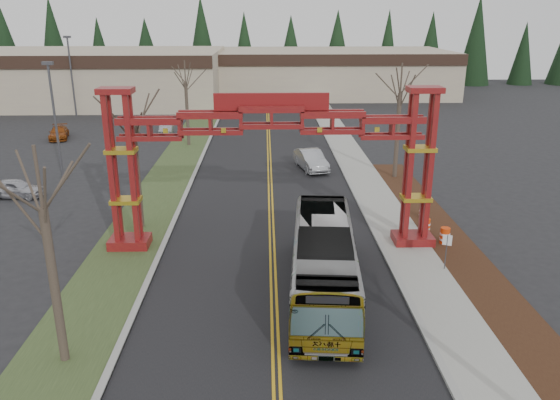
{
  "coord_description": "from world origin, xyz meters",
  "views": [
    {
      "loc": [
        -0.33,
        -10.46,
        12.46
      ],
      "look_at": [
        0.34,
        14.13,
        4.06
      ],
      "focal_mm": 35.0,
      "sensor_mm": 36.0,
      "label": 1
    }
  ],
  "objects_px": {
    "silver_sedan": "(311,160)",
    "bare_tree_median_mid": "(133,126)",
    "parked_car_mid_a": "(59,133)",
    "barrel_south": "(445,236)",
    "parked_car_near_a": "(15,188)",
    "parked_car_far_a": "(166,130)",
    "bare_tree_right_far": "(400,94)",
    "street_sign": "(447,245)",
    "barrel_north": "(423,213)",
    "light_pole_near": "(54,112)",
    "bare_tree_median_far": "(186,83)",
    "retail_building_west": "(63,77)",
    "gateway_arch": "(272,142)",
    "light_pole_far": "(71,70)",
    "bare_tree_median_near": "(43,209)",
    "barrel_mid": "(426,226)",
    "transit_bus": "(324,262)",
    "retail_building_east": "(328,72)"
  },
  "relations": [
    {
      "from": "silver_sedan",
      "to": "bare_tree_median_mid",
      "type": "bearing_deg",
      "value": -144.83
    },
    {
      "from": "parked_car_mid_a",
      "to": "barrel_south",
      "type": "distance_m",
      "value": 42.97
    },
    {
      "from": "parked_car_near_a",
      "to": "parked_car_far_a",
      "type": "xyz_separation_m",
      "value": [
        7.26,
        20.79,
        -0.05
      ]
    },
    {
      "from": "barrel_south",
      "to": "silver_sedan",
      "type": "bearing_deg",
      "value": 111.29
    },
    {
      "from": "bare_tree_right_far",
      "to": "street_sign",
      "type": "distance_m",
      "value": 17.63
    },
    {
      "from": "parked_car_near_a",
      "to": "barrel_north",
      "type": "xyz_separation_m",
      "value": [
        27.94,
        -5.21,
        -0.23
      ]
    },
    {
      "from": "bare_tree_median_mid",
      "to": "barrel_south",
      "type": "xyz_separation_m",
      "value": [
        17.79,
        -3.21,
        -5.77
      ]
    },
    {
      "from": "light_pole_near",
      "to": "barrel_south",
      "type": "bearing_deg",
      "value": -28.54
    },
    {
      "from": "bare_tree_median_far",
      "to": "barrel_north",
      "type": "height_order",
      "value": "bare_tree_median_far"
    },
    {
      "from": "retail_building_west",
      "to": "barrel_north",
      "type": "height_order",
      "value": "retail_building_west"
    },
    {
      "from": "gateway_arch",
      "to": "barrel_north",
      "type": "bearing_deg",
      "value": 21.92
    },
    {
      "from": "bare_tree_right_far",
      "to": "light_pole_near",
      "type": "bearing_deg",
      "value": 177.88
    },
    {
      "from": "parked_car_near_a",
      "to": "light_pole_far",
      "type": "height_order",
      "value": "light_pole_far"
    },
    {
      "from": "bare_tree_median_mid",
      "to": "barrel_south",
      "type": "height_order",
      "value": "bare_tree_median_mid"
    },
    {
      "from": "parked_car_mid_a",
      "to": "light_pole_far",
      "type": "bearing_deg",
      "value": 86.77
    },
    {
      "from": "bare_tree_median_far",
      "to": "gateway_arch",
      "type": "bearing_deg",
      "value": -72.4
    },
    {
      "from": "bare_tree_median_near",
      "to": "silver_sedan",
      "type": "bearing_deg",
      "value": 66.65
    },
    {
      "from": "parked_car_mid_a",
      "to": "barrel_mid",
      "type": "distance_m",
      "value": 41.37
    },
    {
      "from": "bare_tree_median_mid",
      "to": "light_pole_far",
      "type": "xyz_separation_m",
      "value": [
        -16.76,
        39.45,
        -0.55
      ]
    },
    {
      "from": "silver_sedan",
      "to": "light_pole_near",
      "type": "height_order",
      "value": "light_pole_near"
    },
    {
      "from": "transit_bus",
      "to": "retail_building_east",
      "type": "bearing_deg",
      "value": 88.28
    },
    {
      "from": "transit_bus",
      "to": "light_pole_near",
      "type": "distance_m",
      "value": 27.77
    },
    {
      "from": "parked_car_far_a",
      "to": "parked_car_mid_a",
      "type": "bearing_deg",
      "value": 0.78
    },
    {
      "from": "parked_car_mid_a",
      "to": "bare_tree_median_near",
      "type": "xyz_separation_m",
      "value": [
        14.07,
        -39.3,
        5.48
      ]
    },
    {
      "from": "gateway_arch",
      "to": "parked_car_far_a",
      "type": "relative_size",
      "value": 4.72
    },
    {
      "from": "parked_car_mid_a",
      "to": "light_pole_far",
      "type": "xyz_separation_m",
      "value": [
        -2.69,
        13.82,
        5.11
      ]
    },
    {
      "from": "parked_car_near_a",
      "to": "street_sign",
      "type": "distance_m",
      "value": 29.81
    },
    {
      "from": "bare_tree_median_mid",
      "to": "light_pole_near",
      "type": "height_order",
      "value": "light_pole_near"
    },
    {
      "from": "bare_tree_right_far",
      "to": "parked_car_far_a",
      "type": "bearing_deg",
      "value": 141.64
    },
    {
      "from": "bare_tree_right_far",
      "to": "light_pole_far",
      "type": "height_order",
      "value": "light_pole_far"
    },
    {
      "from": "retail_building_east",
      "to": "parked_car_mid_a",
      "type": "xyz_separation_m",
      "value": [
        -32.07,
        -33.28,
        -2.88
      ]
    },
    {
      "from": "bare_tree_right_far",
      "to": "bare_tree_median_near",
      "type": "bearing_deg",
      "value": -126.98
    },
    {
      "from": "barrel_mid",
      "to": "parked_car_mid_a",
      "type": "bearing_deg",
      "value": 139.17
    },
    {
      "from": "transit_bus",
      "to": "light_pole_near",
      "type": "bearing_deg",
      "value": 138.53
    },
    {
      "from": "parked_car_near_a",
      "to": "barrel_north",
      "type": "bearing_deg",
      "value": -96.88
    },
    {
      "from": "retail_building_west",
      "to": "bare_tree_median_mid",
      "type": "relative_size",
      "value": 5.38
    },
    {
      "from": "retail_building_east",
      "to": "bare_tree_median_mid",
      "type": "height_order",
      "value": "bare_tree_median_mid"
    },
    {
      "from": "silver_sedan",
      "to": "bare_tree_median_far",
      "type": "xyz_separation_m",
      "value": [
        -11.5,
        9.22,
        5.35
      ]
    },
    {
      "from": "street_sign",
      "to": "parked_car_mid_a",
      "type": "bearing_deg",
      "value": 133.76
    },
    {
      "from": "transit_bus",
      "to": "bare_tree_median_near",
      "type": "distance_m",
      "value": 12.3
    },
    {
      "from": "gateway_arch",
      "to": "barrel_mid",
      "type": "distance_m",
      "value": 10.88
    },
    {
      "from": "parked_car_mid_a",
      "to": "barrel_north",
      "type": "relative_size",
      "value": 4.87
    },
    {
      "from": "silver_sedan",
      "to": "light_pole_far",
      "type": "xyz_separation_m",
      "value": [
        -28.26,
        26.5,
        4.92
      ]
    },
    {
      "from": "retail_building_east",
      "to": "bare_tree_median_near",
      "type": "distance_m",
      "value": 74.82
    },
    {
      "from": "parked_car_near_a",
      "to": "bare_tree_median_far",
      "type": "height_order",
      "value": "bare_tree_median_far"
    },
    {
      "from": "retail_building_east",
      "to": "barrel_mid",
      "type": "bearing_deg",
      "value": -90.73
    },
    {
      "from": "barrel_mid",
      "to": "barrel_north",
      "type": "xyz_separation_m",
      "value": [
        0.45,
        2.26,
        -0.01
      ]
    },
    {
      "from": "retail_building_east",
      "to": "bare_tree_right_far",
      "type": "height_order",
      "value": "bare_tree_right_far"
    },
    {
      "from": "parked_car_far_a",
      "to": "barrel_north",
      "type": "height_order",
      "value": "parked_car_far_a"
    },
    {
      "from": "silver_sedan",
      "to": "barrel_north",
      "type": "height_order",
      "value": "silver_sedan"
    }
  ]
}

